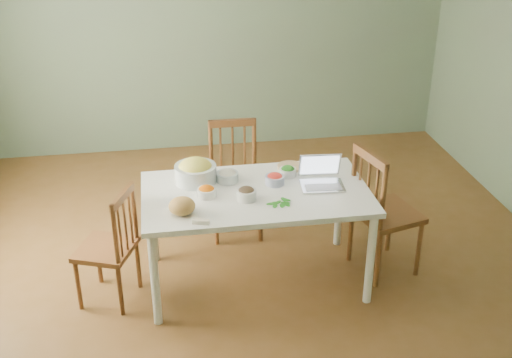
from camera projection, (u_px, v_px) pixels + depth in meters
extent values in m
cube|color=brown|center=(253.00, 267.00, 5.10)|extent=(5.00, 5.00, 0.00)
cube|color=#607A59|center=(215.00, 27.00, 6.71)|extent=(5.00, 0.00, 2.70)
cube|color=#607A59|center=(361.00, 344.00, 2.29)|extent=(5.00, 0.00, 2.70)
ellipsoid|color=#A97B46|center=(182.00, 206.00, 4.29)|extent=(0.22, 0.22, 0.12)
cube|color=beige|center=(201.00, 222.00, 4.19)|extent=(0.12, 0.07, 0.03)
cylinder|color=tan|center=(290.00, 167.00, 4.96)|extent=(0.25, 0.25, 0.02)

